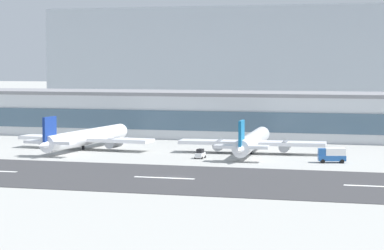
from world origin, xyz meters
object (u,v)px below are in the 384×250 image
terminal_building (205,114)px  airliner_blue_tail_gate_1 (251,142)px  airliner_navy_tail_gate_0 (83,138)px  service_baggage_tug_2 (200,154)px  service_box_truck_1 (332,155)px  distant_hotel_block (220,61)px

terminal_building → airliner_blue_tail_gate_1: 47.41m
airliner_navy_tail_gate_0 → service_baggage_tug_2: size_ratio=13.68×
service_box_truck_1 → service_baggage_tug_2: bearing=-13.6°
terminal_building → distant_hotel_block: size_ratio=1.23×
service_box_truck_1 → service_baggage_tug_2: size_ratio=1.94×
distant_hotel_block → service_box_truck_1: (63.55, -157.76, -20.69)m
terminal_building → service_baggage_tug_2: size_ratio=55.56×
distant_hotel_block → service_box_truck_1: distant_hotel_block is taller
distant_hotel_block → airliner_blue_tail_gate_1: bearing=-73.5°
airliner_navy_tail_gate_0 → service_box_truck_1: airliner_navy_tail_gate_0 is taller
airliner_blue_tail_gate_1 → service_baggage_tug_2: 15.41m
airliner_navy_tail_gate_0 → service_box_truck_1: bearing=-94.0°
terminal_building → airliner_blue_tail_gate_1: bearing=-61.7°
distant_hotel_block → service_baggage_tug_2: (33.58, -157.72, -21.43)m
terminal_building → airliner_navy_tail_gate_0: (-20.26, -43.64, -3.68)m
terminal_building → airliner_navy_tail_gate_0: size_ratio=4.06×
terminal_building → service_baggage_tug_2: terminal_building is taller
airliner_blue_tail_gate_1 → distant_hotel_block: bearing=12.9°
distant_hotel_block → service_baggage_tug_2: distant_hotel_block is taller
distant_hotel_block → service_box_truck_1: size_ratio=23.32×
distant_hotel_block → airliner_blue_tail_gate_1: size_ratio=3.36×
terminal_building → service_baggage_tug_2: 55.38m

